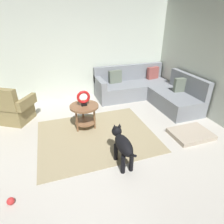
{
  "coord_description": "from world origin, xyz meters",
  "views": [
    {
      "loc": [
        -0.58,
        -2.43,
        2.21
      ],
      "look_at": [
        0.45,
        0.6,
        0.55
      ],
      "focal_mm": 30.02,
      "sensor_mm": 36.0,
      "label": 1
    }
  ],
  "objects_px": {
    "sectional_couch": "(147,90)",
    "side_table": "(84,111)",
    "dog_toy_ball": "(11,201)",
    "torus_sculpture": "(83,98)",
    "dog_bed_mat": "(191,134)",
    "armchair": "(13,109)",
    "dog": "(123,145)"
  },
  "relations": [
    {
      "from": "dog",
      "to": "dog_toy_ball",
      "type": "relative_size",
      "value": 8.62
    },
    {
      "from": "armchair",
      "to": "side_table",
      "type": "distance_m",
      "value": 1.66
    },
    {
      "from": "dog",
      "to": "torus_sculpture",
      "type": "bearing_deg",
      "value": 103.97
    },
    {
      "from": "dog_bed_mat",
      "to": "torus_sculpture",
      "type": "bearing_deg",
      "value": 153.17
    },
    {
      "from": "dog",
      "to": "dog_toy_ball",
      "type": "height_order",
      "value": "dog"
    },
    {
      "from": "side_table",
      "to": "dog_toy_ball",
      "type": "distance_m",
      "value": 2.05
    },
    {
      "from": "armchair",
      "to": "torus_sculpture",
      "type": "xyz_separation_m",
      "value": [
        1.47,
        -0.78,
        0.39
      ]
    },
    {
      "from": "dog",
      "to": "dog_toy_ball",
      "type": "distance_m",
      "value": 1.71
    },
    {
      "from": "torus_sculpture",
      "to": "dog_bed_mat",
      "type": "bearing_deg",
      "value": -26.83
    },
    {
      "from": "sectional_couch",
      "to": "dog_toy_ball",
      "type": "distance_m",
      "value": 4.13
    },
    {
      "from": "armchair",
      "to": "dog_bed_mat",
      "type": "relative_size",
      "value": 1.24
    },
    {
      "from": "dog_toy_ball",
      "to": "armchair",
      "type": "bearing_deg",
      "value": 94.07
    },
    {
      "from": "side_table",
      "to": "torus_sculpture",
      "type": "xyz_separation_m",
      "value": [
        0.0,
        -0.0,
        0.29
      ]
    },
    {
      "from": "sectional_couch",
      "to": "torus_sculpture",
      "type": "xyz_separation_m",
      "value": [
        -2.0,
        -0.93,
        0.42
      ]
    },
    {
      "from": "dog",
      "to": "dog_bed_mat",
      "type": "bearing_deg",
      "value": 8.67
    },
    {
      "from": "side_table",
      "to": "torus_sculpture",
      "type": "distance_m",
      "value": 0.29
    },
    {
      "from": "armchair",
      "to": "side_table",
      "type": "height_order",
      "value": "armchair"
    },
    {
      "from": "sectional_couch",
      "to": "torus_sculpture",
      "type": "distance_m",
      "value": 2.24
    },
    {
      "from": "sectional_couch",
      "to": "torus_sculpture",
      "type": "bearing_deg",
      "value": -155.0
    },
    {
      "from": "dog_bed_mat",
      "to": "armchair",
      "type": "bearing_deg",
      "value": 152.75
    },
    {
      "from": "armchair",
      "to": "dog_toy_ball",
      "type": "distance_m",
      "value": 2.34
    },
    {
      "from": "side_table",
      "to": "torus_sculpture",
      "type": "height_order",
      "value": "torus_sculpture"
    },
    {
      "from": "armchair",
      "to": "dog_toy_ball",
      "type": "height_order",
      "value": "armchair"
    },
    {
      "from": "dog_bed_mat",
      "to": "dog_toy_ball",
      "type": "relative_size",
      "value": 8.14
    },
    {
      "from": "dog_bed_mat",
      "to": "dog_toy_ball",
      "type": "distance_m",
      "value": 3.33
    },
    {
      "from": "torus_sculpture",
      "to": "dog",
      "type": "height_order",
      "value": "torus_sculpture"
    },
    {
      "from": "dog_toy_ball",
      "to": "sectional_couch",
      "type": "bearing_deg",
      "value": 36.83
    },
    {
      "from": "sectional_couch",
      "to": "side_table",
      "type": "relative_size",
      "value": 3.75
    },
    {
      "from": "sectional_couch",
      "to": "armchair",
      "type": "distance_m",
      "value": 3.47
    },
    {
      "from": "armchair",
      "to": "side_table",
      "type": "bearing_deg",
      "value": 2.71
    },
    {
      "from": "sectional_couch",
      "to": "armchair",
      "type": "xyz_separation_m",
      "value": [
        -3.47,
        -0.16,
        0.03
      ]
    },
    {
      "from": "dog",
      "to": "dog_toy_ball",
      "type": "bearing_deg",
      "value": -172.99
    }
  ]
}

